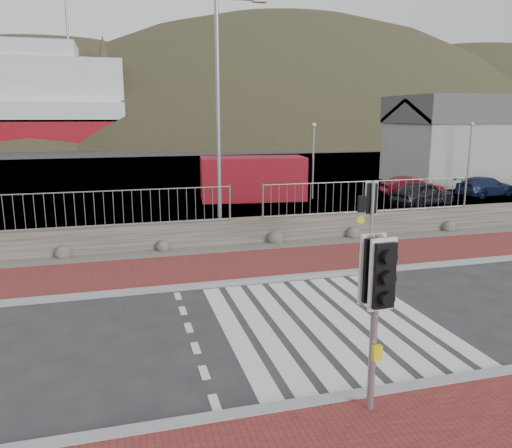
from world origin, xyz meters
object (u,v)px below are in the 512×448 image
object	(u,v)px
traffic_signal_far	(371,206)
shipping_container	(253,178)
streetlight	(222,108)
car_c	(485,186)
traffic_signal_near	(376,287)
car_b	(412,187)
car_a	(423,193)

from	to	relation	value
traffic_signal_far	shipping_container	size ratio (longest dim) A/B	0.47
streetlight	car_c	xyz separation A→B (m)	(16.48, 6.04, -4.21)
traffic_signal_near	shipping_container	size ratio (longest dim) A/B	0.51
traffic_signal_near	car_b	xyz separation A→B (m)	(12.38, 18.32, -1.48)
traffic_signal_near	car_c	distance (m)	24.17
traffic_signal_near	traffic_signal_far	size ratio (longest dim) A/B	1.07
traffic_signal_far	shipping_container	world-z (taller)	traffic_signal_far
streetlight	shipping_container	bearing A→B (deg)	72.82
car_a	traffic_signal_far	bearing A→B (deg)	123.95
streetlight	car_b	world-z (taller)	streetlight
traffic_signal_near	car_b	distance (m)	22.16
traffic_signal_near	traffic_signal_far	world-z (taller)	traffic_signal_near
car_a	traffic_signal_near	bearing A→B (deg)	128.97
traffic_signal_near	shipping_container	xyz separation A→B (m)	(3.48, 19.87, -0.88)
shipping_container	car_b	xyz separation A→B (m)	(8.90, -1.55, -0.60)
traffic_signal_far	shipping_container	distance (m)	13.19
car_b	car_a	bearing A→B (deg)	167.94
traffic_signal_far	car_c	bearing A→B (deg)	-132.24
traffic_signal_far	car_b	world-z (taller)	traffic_signal_far
shipping_container	car_a	size ratio (longest dim) A/B	1.54
traffic_signal_far	car_c	world-z (taller)	traffic_signal_far
shipping_container	car_a	xyz separation A→B (m)	(7.94, -4.00, -0.55)
traffic_signal_far	streetlight	size ratio (longest dim) A/B	0.31
traffic_signal_near	car_c	size ratio (longest dim) A/B	0.74
car_b	shipping_container	bearing A→B (deg)	89.46
streetlight	car_a	xyz separation A→B (m)	(11.31, 4.39, -4.15)
car_c	shipping_container	bearing A→B (deg)	67.09
car_c	car_a	bearing A→B (deg)	94.95
streetlight	car_b	bearing A→B (deg)	33.86
streetlight	car_b	size ratio (longest dim) A/B	2.47
car_a	car_c	size ratio (longest dim) A/B	0.95
traffic_signal_near	car_a	distance (m)	19.61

